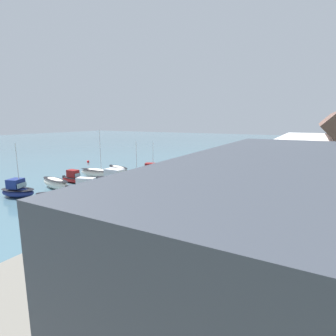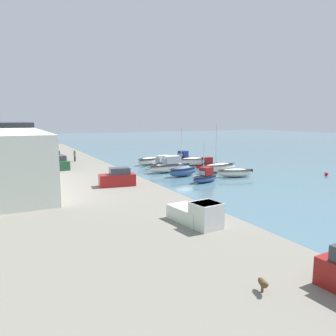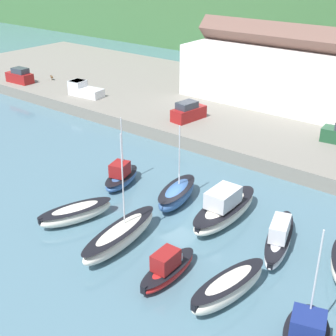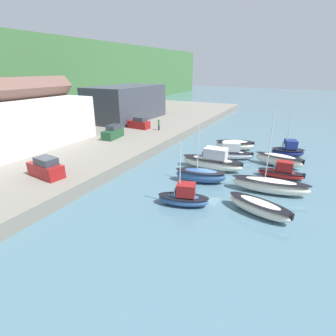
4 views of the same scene
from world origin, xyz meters
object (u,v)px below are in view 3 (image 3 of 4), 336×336
moored_boat_5 (76,213)px  moored_boat_9 (306,336)px  moored_boat_0 (121,177)px  pickup_truck_0 (84,90)px  moored_boat_3 (279,238)px  moored_boat_8 (228,288)px  dog_on_quay (52,77)px  moored_boat_1 (177,194)px  moored_boat_2 (224,209)px  parked_car_2 (20,76)px  moored_boat_7 (168,269)px  parked_car_0 (188,112)px  moored_boat_6 (120,236)px

moored_boat_5 → moored_boat_9: moored_boat_9 is taller
moored_boat_0 → pickup_truck_0: 24.00m
moored_boat_3 → moored_boat_8: size_ratio=1.15×
moored_boat_5 → moored_boat_8: (13.95, -0.28, 0.16)m
moored_boat_3 → dog_on_quay: 47.69m
pickup_truck_0 → dog_on_quay: size_ratio=5.61×
moored_boat_0 → dog_on_quay: 33.53m
moored_boat_1 → moored_boat_2: bearing=-12.0°
parked_car_2 → moored_boat_1: bearing=-110.4°
moored_boat_7 → pickup_truck_0: 37.64m
moored_boat_9 → pickup_truck_0: size_ratio=1.47×
moored_boat_3 → parked_car_2: size_ratio=1.72×
pickup_truck_0 → moored_boat_2: bearing=-120.2°
parked_car_2 → dog_on_quay: (2.44, 3.75, -0.46)m
moored_boat_5 → parked_car_2: bearing=169.1°
moored_boat_0 → dog_on_quay: size_ratio=7.09×
moored_boat_2 → moored_boat_3: 5.04m
dog_on_quay → moored_boat_7: bearing=-101.5°
moored_boat_9 → pickup_truck_0: 45.68m
moored_boat_2 → dog_on_quay: moored_boat_2 is taller
moored_boat_2 → moored_boat_9: bearing=-39.8°
moored_boat_7 → moored_boat_3: bearing=59.4°
moored_boat_8 → moored_boat_7: bearing=-161.1°
moored_boat_3 → dog_on_quay: moored_boat_3 is taller
parked_car_0 → moored_boat_3: bearing=-30.7°
dog_on_quay → moored_boat_5: bearing=-107.7°
moored_boat_7 → parked_car_0: size_ratio=1.21×
pickup_truck_0 → dog_on_quay: (-9.68, 2.49, -0.36)m
moored_boat_5 → moored_boat_7: size_ratio=1.18×
moored_boat_0 → moored_boat_1: 5.88m
moored_boat_6 → parked_car_2: size_ratio=1.96×
pickup_truck_0 → moored_boat_1: bearing=-123.9°
moored_boat_3 → moored_boat_7: bearing=-135.2°
parked_car_2 → moored_boat_9: bearing=-113.8°
parked_car_0 → pickup_truck_0: size_ratio=0.89×
moored_boat_9 → dog_on_quay: size_ratio=8.24×
moored_boat_1 → moored_boat_5: 8.38m
moored_boat_9 → parked_car_2: moored_boat_9 is taller
moored_boat_1 → moored_boat_2: moored_boat_1 is taller
moored_boat_0 → moored_boat_5: 6.82m
moored_boat_5 → parked_car_0: bearing=121.4°
moored_boat_0 → moored_boat_5: moored_boat_0 is taller
moored_boat_0 → dog_on_quay: (-29.39, 16.09, 1.08)m
moored_boat_0 → moored_boat_6: bearing=-62.2°
moored_boat_2 → parked_car_0: parked_car_0 is taller
moored_boat_2 → moored_boat_8: (5.00, -7.49, -0.18)m
moored_boat_8 → parked_car_0: size_ratio=1.46×
moored_boat_1 → moored_boat_9: (14.81, -8.21, 0.05)m
moored_boat_0 → moored_boat_9: (20.66, -7.72, 0.09)m
pickup_truck_0 → dog_on_quay: pickup_truck_0 is taller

